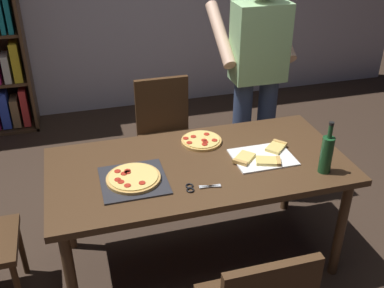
{
  "coord_description": "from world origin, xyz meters",
  "views": [
    {
      "loc": [
        -0.66,
        -2.18,
        2.18
      ],
      "look_at": [
        0.0,
        0.15,
        0.8
      ],
      "focal_mm": 42.69,
      "sensor_mm": 36.0,
      "label": 1
    }
  ],
  "objects_px": {
    "pepperoni_pizza_on_tray": "(133,179)",
    "kitchen_scissors": "(197,187)",
    "wine_bottle": "(327,154)",
    "dining_table": "(199,174)",
    "chair_far_side": "(165,129)",
    "person_serving_pizza": "(257,72)",
    "second_pizza_plain": "(201,141)"
  },
  "relations": [
    {
      "from": "wine_bottle",
      "to": "pepperoni_pizza_on_tray",
      "type": "bearing_deg",
      "value": 169.5
    },
    {
      "from": "pepperoni_pizza_on_tray",
      "to": "kitchen_scissors",
      "type": "height_order",
      "value": "pepperoni_pizza_on_tray"
    },
    {
      "from": "second_pizza_plain",
      "to": "kitchen_scissors",
      "type": "bearing_deg",
      "value": -109.38
    },
    {
      "from": "pepperoni_pizza_on_tray",
      "to": "second_pizza_plain",
      "type": "bearing_deg",
      "value": 33.21
    },
    {
      "from": "person_serving_pizza",
      "to": "kitchen_scissors",
      "type": "height_order",
      "value": "person_serving_pizza"
    },
    {
      "from": "kitchen_scissors",
      "to": "person_serving_pizza",
      "type": "bearing_deg",
      "value": 52.34
    },
    {
      "from": "chair_far_side",
      "to": "pepperoni_pizza_on_tray",
      "type": "distance_m",
      "value": 1.1
    },
    {
      "from": "dining_table",
      "to": "kitchen_scissors",
      "type": "height_order",
      "value": "kitchen_scissors"
    },
    {
      "from": "chair_far_side",
      "to": "pepperoni_pizza_on_tray",
      "type": "height_order",
      "value": "chair_far_side"
    },
    {
      "from": "chair_far_side",
      "to": "dining_table",
      "type": "bearing_deg",
      "value": -90.0
    },
    {
      "from": "kitchen_scissors",
      "to": "wine_bottle",
      "type": "bearing_deg",
      "value": -2.86
    },
    {
      "from": "dining_table",
      "to": "second_pizza_plain",
      "type": "bearing_deg",
      "value": 69.98
    },
    {
      "from": "dining_table",
      "to": "kitchen_scissors",
      "type": "bearing_deg",
      "value": -108.72
    },
    {
      "from": "person_serving_pizza",
      "to": "wine_bottle",
      "type": "height_order",
      "value": "person_serving_pizza"
    },
    {
      "from": "chair_far_side",
      "to": "kitchen_scissors",
      "type": "bearing_deg",
      "value": -94.02
    },
    {
      "from": "chair_far_side",
      "to": "wine_bottle",
      "type": "distance_m",
      "value": 1.41
    },
    {
      "from": "wine_bottle",
      "to": "kitchen_scissors",
      "type": "height_order",
      "value": "wine_bottle"
    },
    {
      "from": "dining_table",
      "to": "chair_far_side",
      "type": "bearing_deg",
      "value": 90.0
    },
    {
      "from": "person_serving_pizza",
      "to": "wine_bottle",
      "type": "distance_m",
      "value": 0.98
    },
    {
      "from": "pepperoni_pizza_on_tray",
      "to": "kitchen_scissors",
      "type": "bearing_deg",
      "value": -26.56
    },
    {
      "from": "person_serving_pizza",
      "to": "pepperoni_pizza_on_tray",
      "type": "bearing_deg",
      "value": -143.35
    },
    {
      "from": "dining_table",
      "to": "second_pizza_plain",
      "type": "xyz_separation_m",
      "value": [
        0.09,
        0.24,
        0.09
      ]
    },
    {
      "from": "dining_table",
      "to": "second_pizza_plain",
      "type": "distance_m",
      "value": 0.27
    },
    {
      "from": "person_serving_pizza",
      "to": "wine_bottle",
      "type": "xyz_separation_m",
      "value": [
        0.02,
        -0.97,
        -0.13
      ]
    },
    {
      "from": "wine_bottle",
      "to": "person_serving_pizza",
      "type": "bearing_deg",
      "value": 91.34
    },
    {
      "from": "chair_far_side",
      "to": "second_pizza_plain",
      "type": "xyz_separation_m",
      "value": [
        0.09,
        -0.68,
        0.25
      ]
    },
    {
      "from": "person_serving_pizza",
      "to": "wine_bottle",
      "type": "bearing_deg",
      "value": -88.66
    },
    {
      "from": "person_serving_pizza",
      "to": "dining_table",
      "type": "bearing_deg",
      "value": -132.64
    },
    {
      "from": "kitchen_scissors",
      "to": "second_pizza_plain",
      "type": "relative_size",
      "value": 0.76
    },
    {
      "from": "wine_bottle",
      "to": "second_pizza_plain",
      "type": "bearing_deg",
      "value": 138.06
    },
    {
      "from": "person_serving_pizza",
      "to": "second_pizza_plain",
      "type": "distance_m",
      "value": 0.75
    },
    {
      "from": "chair_far_side",
      "to": "person_serving_pizza",
      "type": "bearing_deg",
      "value": -18.96
    }
  ]
}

